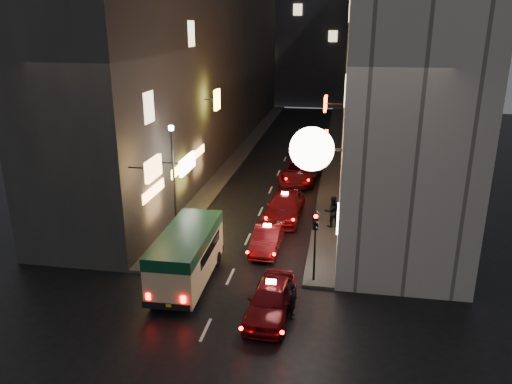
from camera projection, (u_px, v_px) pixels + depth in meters
The scene contains 14 objects.
building_left at pixel (205, 53), 46.33m from camera, with size 7.67×52.00×18.00m.
building_right at pixel (381, 55), 43.73m from camera, with size 8.32×52.00×18.00m.
building_far at pixel (314, 28), 74.27m from camera, with size 30.00×10.00×22.00m, color #323337.
sidewalk_left at pixel (245, 149), 48.58m from camera, with size 1.50×52.00×0.15m, color #403E3B.
sidewalk_right at pixel (333, 152), 47.19m from camera, with size 1.50×52.00×0.15m, color #403E3B.
minibus at pixel (187, 251), 23.03m from camera, with size 2.23×6.06×2.59m.
taxi_near at pixel (271, 297), 20.65m from camera, with size 2.54×5.55×1.90m.
taxi_second at pixel (267, 236), 26.79m from camera, with size 2.07×4.83×1.69m.
taxi_third at pixel (285, 204), 31.17m from camera, with size 2.53×5.73×1.97m.
taxi_far at pixel (300, 170), 38.44m from camera, with size 3.04×6.02×2.01m.
pedestrian_crossing at pixel (292, 298), 20.50m from camera, with size 0.60×0.39×1.82m, color black.
pedestrian_sidewalk at pixel (332, 209), 29.38m from camera, with size 0.81×0.50×2.14m, color black.
traffic_light at pixel (315, 231), 22.57m from camera, with size 0.26×0.43×3.50m.
lamp_post at pixel (174, 173), 27.80m from camera, with size 0.28×0.28×6.22m.
Camera 1 is at (4.92, -12.50, 11.58)m, focal length 35.00 mm.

